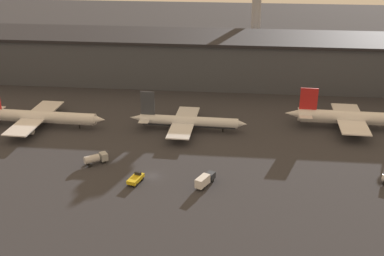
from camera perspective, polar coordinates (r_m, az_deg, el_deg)
ground at (r=130.90m, az=-4.80°, el=-5.70°), size 600.00×600.00×0.00m
terminal_building at (r=206.10m, az=-0.60°, el=8.31°), size 257.48×31.72×19.54m
airplane_1 at (r=168.19m, az=-17.71°, el=1.28°), size 45.48×31.05×13.72m
airplane_2 at (r=157.34m, az=-0.60°, el=0.78°), size 38.87×27.37×12.70m
airplane_3 at (r=167.13m, az=18.71°, el=1.13°), size 45.87×27.50×13.28m
service_vehicle_2 at (r=138.68m, az=-11.35°, el=-3.55°), size 6.69×5.81×2.92m
service_vehicle_3 at (r=127.71m, az=-6.68°, el=-5.98°), size 3.92×6.00×2.50m
service_vehicle_5 at (r=125.20m, az=1.52°, el=-6.16°), size 5.11×7.60×3.06m
control_tower at (r=238.43m, az=7.69°, el=14.68°), size 9.00×9.00×48.80m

